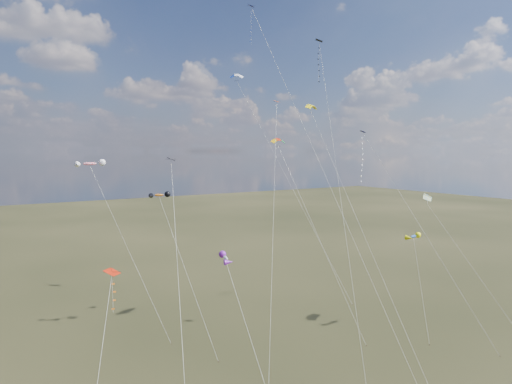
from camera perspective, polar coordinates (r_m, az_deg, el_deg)
diamond_black_high at (r=62.76m, az=8.16°, el=13.94°), size 9.91×19.62×39.02m
diamond_navy_tall at (r=60.21m, az=0.86°, el=17.43°), size 3.32×27.23×42.88m
diamond_black_mid at (r=41.53m, az=-9.99°, el=-5.61°), size 7.04×19.40×23.35m
diamond_red_low at (r=42.86m, az=-17.63°, el=-12.56°), size 6.00×10.89×13.59m
diamond_navy_right at (r=63.38m, az=13.79°, el=3.30°), size 6.82×17.02×26.77m
diamond_orange_center at (r=59.76m, az=2.33°, el=1.60°), size 14.10×18.67×31.39m
parafoil_yellow at (r=66.63m, az=7.03°, el=10.52°), size 4.43×24.15×31.08m
parafoil_blue_white at (r=79.83m, az=-2.33°, el=14.21°), size 11.85×18.93×37.48m
parafoil_striped at (r=68.34m, az=20.70°, el=-0.46°), size 8.65×10.82×18.48m
parafoil_tricolor at (r=65.05m, az=2.88°, el=6.40°), size 4.27×15.26×26.17m
novelty_orange_black at (r=64.14m, az=-11.99°, el=-0.46°), size 2.70×16.43×18.45m
novelty_white_purple at (r=41.16m, az=-3.80°, el=-8.35°), size 1.73×9.73×14.86m
novelty_redwhite_stripe at (r=72.14m, az=-20.03°, el=3.29°), size 7.06×19.46×22.76m
novelty_blue_yellow at (r=66.02m, az=19.10°, el=-5.31°), size 4.85×6.34×12.86m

